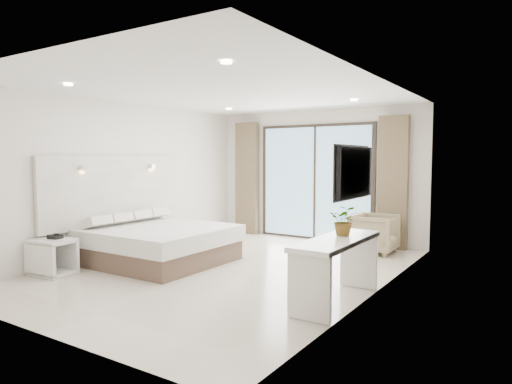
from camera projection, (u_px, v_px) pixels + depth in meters
ground at (229, 269)px, 7.04m from camera, size 6.20×6.20×0.00m
room_shell at (244, 166)px, 7.62m from camera, size 4.62×6.22×2.72m
bed at (158, 243)px, 7.50m from camera, size 2.09×1.99×0.72m
nightstand at (53, 257)px, 6.68m from camera, size 0.62×0.53×0.52m
phone at (55, 237)px, 6.71m from camera, size 0.21×0.17×0.06m
console_desk at (337, 256)px, 5.36m from camera, size 0.51×1.63×0.77m
plant at (344, 224)px, 5.52m from camera, size 0.40×0.43×0.29m
armchair at (374, 231)px, 8.21m from camera, size 0.72×0.77×0.78m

